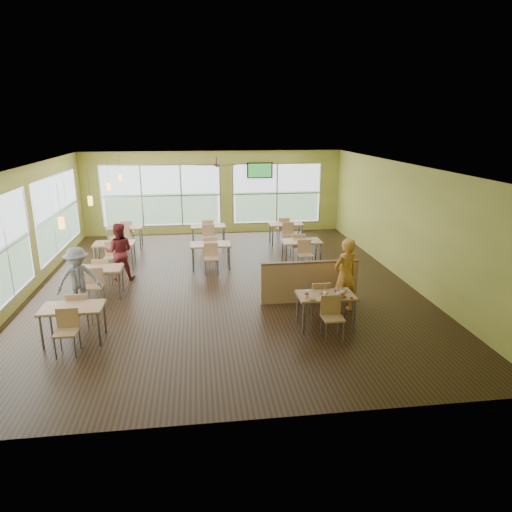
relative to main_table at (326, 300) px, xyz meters
name	(u,v)px	position (x,y,z in m)	size (l,w,h in m)	color
room	(223,227)	(-2.00, 3.00, 0.97)	(12.00, 12.04, 3.20)	black
window_bays	(135,212)	(-4.65, 6.08, 0.85)	(9.24, 10.24, 2.38)	white
main_table	(326,300)	(0.00, 0.00, 0.00)	(1.22, 1.52, 0.87)	tan
half_wall_divider	(309,281)	(0.00, 1.45, -0.11)	(2.40, 0.14, 1.04)	tan
dining_tables	(186,247)	(-3.05, 4.71, 0.00)	(6.92, 8.72, 0.87)	tan
pendant_lights	(100,193)	(-5.20, 3.68, 1.82)	(0.11, 7.31, 0.86)	#2D2119
ceiling_fan	(216,165)	(-2.00, 6.00, 2.32)	(1.25, 1.25, 0.29)	#2D2119
tv_backwall	(260,170)	(-0.20, 8.90, 1.82)	(1.00, 0.07, 0.60)	black
man_plaid	(345,276)	(0.66, 0.75, 0.25)	(0.65, 0.42, 1.77)	#D55817
patron_maroon	(119,252)	(-4.85, 3.76, 0.18)	(0.79, 0.61, 1.61)	maroon
patron_grey	(78,279)	(-5.45, 1.61, 0.14)	(1.00, 0.57, 1.54)	slate
cup_blue	(306,293)	(-0.45, -0.08, 0.20)	(0.11, 0.11, 0.38)	white
cup_yellow	(325,295)	(-0.08, -0.20, 0.19)	(0.09, 0.09, 0.33)	white
cup_red_near	(338,295)	(0.20, -0.23, 0.19)	(0.09, 0.09, 0.34)	white
cup_red_far	(342,294)	(0.30, -0.19, 0.19)	(0.10, 0.10, 0.35)	white
food_basket	(340,290)	(0.34, 0.12, 0.15)	(0.26, 0.26, 0.06)	black
ketchup_cup	(352,298)	(0.47, -0.29, 0.13)	(0.06, 0.06, 0.02)	#9E1D02
wrapper_left	(312,300)	(-0.37, -0.30, 0.14)	(0.14, 0.13, 0.04)	#A2754E
wrapper_mid	(323,292)	(-0.04, 0.06, 0.14)	(0.20, 0.18, 0.05)	#A2754E
wrapper_right	(343,296)	(0.31, -0.20, 0.14)	(0.16, 0.14, 0.04)	#A2754E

